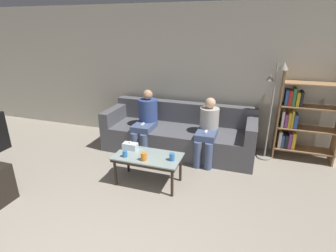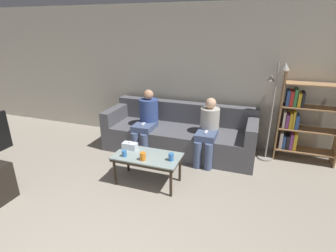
# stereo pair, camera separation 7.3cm
# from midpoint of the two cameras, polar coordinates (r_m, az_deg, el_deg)

# --- Properties ---
(wall_back) EXTENTS (12.00, 0.06, 2.60)m
(wall_back) POSITION_cam_midpoint_polar(r_m,az_deg,el_deg) (5.12, 4.96, 10.71)
(wall_back) COLOR #B7B2A3
(wall_back) RESTS_ON ground_plane
(couch) EXTENTS (2.73, 0.94, 0.85)m
(couch) POSITION_cam_midpoint_polar(r_m,az_deg,el_deg) (4.89, 2.96, -1.81)
(couch) COLOR #515156
(couch) RESTS_ON ground_plane
(coffee_table) EXTENTS (0.97, 0.51, 0.45)m
(coffee_table) POSITION_cam_midpoint_polar(r_m,az_deg,el_deg) (3.82, -3.98, -7.04)
(coffee_table) COLOR #8C9E99
(coffee_table) RESTS_ON ground_plane
(cup_near_left) EXTENTS (0.08, 0.08, 0.11)m
(cup_near_left) POSITION_cam_midpoint_polar(r_m,az_deg,el_deg) (3.66, -4.91, -6.59)
(cup_near_left) COLOR orange
(cup_near_left) RESTS_ON coffee_table
(cup_near_right) EXTENTS (0.07, 0.07, 0.11)m
(cup_near_right) POSITION_cam_midpoint_polar(r_m,az_deg,el_deg) (3.64, 1.26, -6.76)
(cup_near_right) COLOR #3372BF
(cup_near_right) RESTS_ON coffee_table
(cup_far_center) EXTENTS (0.07, 0.07, 0.09)m
(cup_far_center) POSITION_cam_midpoint_polar(r_m,az_deg,el_deg) (3.79, -8.94, -5.92)
(cup_far_center) COLOR #3372BF
(cup_far_center) RESTS_ON coffee_table
(tissue_box) EXTENTS (0.22, 0.12, 0.13)m
(tissue_box) POSITION_cam_midpoint_polar(r_m,az_deg,el_deg) (4.00, -7.78, -4.30)
(tissue_box) COLOR silver
(tissue_box) RESTS_ON coffee_table
(bookshelf) EXTENTS (0.96, 0.32, 1.53)m
(bookshelf) POSITION_cam_midpoint_polar(r_m,az_deg,el_deg) (4.93, 27.24, 1.28)
(bookshelf) COLOR #9E754C
(bookshelf) RESTS_ON ground_plane
(standing_lamp) EXTENTS (0.31, 0.26, 1.68)m
(standing_lamp) POSITION_cam_midpoint_polar(r_m,az_deg,el_deg) (4.66, 22.55, 4.80)
(standing_lamp) COLOR gray
(standing_lamp) RESTS_ON ground_plane
(seated_person_left_end) EXTENTS (0.34, 0.68, 1.14)m
(seated_person_left_end) POSITION_cam_midpoint_polar(r_m,az_deg,el_deg) (4.78, -4.22, 1.55)
(seated_person_left_end) COLOR #47567A
(seated_person_left_end) RESTS_ON ground_plane
(seated_person_mid_left) EXTENTS (0.32, 0.68, 1.08)m
(seated_person_mid_left) POSITION_cam_midpoint_polar(r_m,az_deg,el_deg) (4.46, 9.17, -0.51)
(seated_person_mid_left) COLOR #47567A
(seated_person_mid_left) RESTS_ON ground_plane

